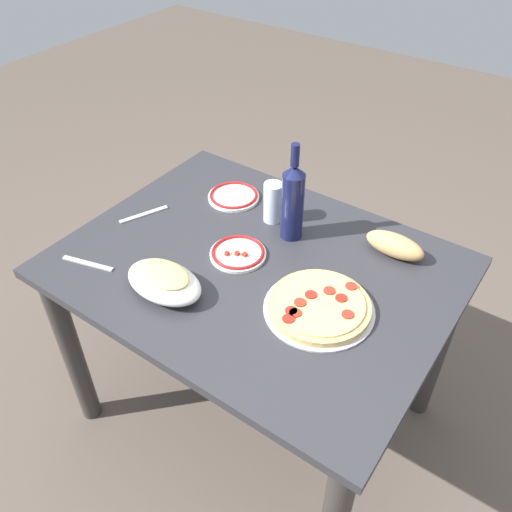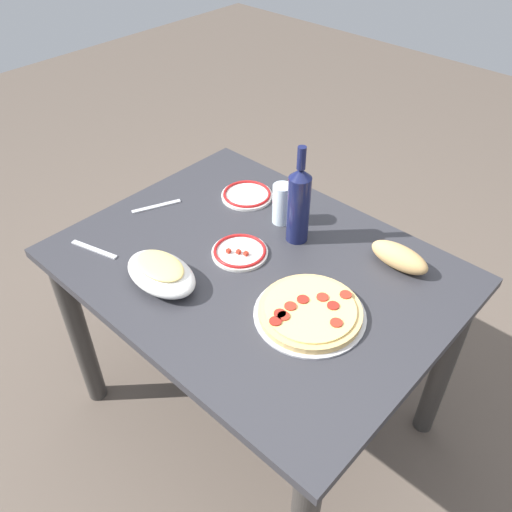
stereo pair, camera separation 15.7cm
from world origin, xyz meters
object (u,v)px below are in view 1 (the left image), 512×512
object	(u,v)px
dining_table	(256,296)
bread_loaf	(395,245)
side_plate_far	(238,253)
baked_pasta_dish	(164,280)
water_glass	(273,202)
wine_bottle	(293,201)
pepperoni_pizza	(319,306)
side_plate_near	(234,196)

from	to	relation	value
dining_table	bread_loaf	world-z (taller)	bread_loaf
side_plate_far	baked_pasta_dish	bearing A→B (deg)	73.32
baked_pasta_dish	water_glass	xyz separation A→B (m)	(-0.06, -0.46, 0.03)
wine_bottle	bread_loaf	xyz separation A→B (m)	(-0.31, -0.10, -0.10)
wine_bottle	pepperoni_pizza	bearing A→B (deg)	135.50
dining_table	water_glass	xyz separation A→B (m)	(0.08, -0.21, 0.20)
side_plate_near	baked_pasta_dish	bearing A→B (deg)	104.50
pepperoni_pizza	wine_bottle	size ratio (longest dim) A/B	0.94
water_glass	side_plate_near	world-z (taller)	water_glass
side_plate_near	wine_bottle	bearing A→B (deg)	167.30
pepperoni_pizza	water_glass	xyz separation A→B (m)	(0.33, -0.27, 0.05)
dining_table	wine_bottle	xyz separation A→B (m)	(-0.01, -0.18, 0.27)
pepperoni_pizza	bread_loaf	xyz separation A→B (m)	(-0.07, -0.34, 0.02)
side_plate_far	bread_loaf	size ratio (longest dim) A/B	0.94
baked_pasta_dish	water_glass	bearing A→B (deg)	-97.05
pepperoni_pizza	baked_pasta_dish	world-z (taller)	baked_pasta_dish
dining_table	side_plate_far	bearing A→B (deg)	-1.00
pepperoni_pizza	bread_loaf	size ratio (longest dim) A/B	1.65
side_plate_near	side_plate_far	size ratio (longest dim) A/B	1.04
pepperoni_pizza	side_plate_near	size ratio (longest dim) A/B	1.70
side_plate_near	water_glass	bearing A→B (deg)	171.75
water_glass	bread_loaf	bearing A→B (deg)	-170.87
pepperoni_pizza	bread_loaf	bearing A→B (deg)	-101.20
wine_bottle	side_plate_near	size ratio (longest dim) A/B	1.81
water_glass	side_plate_far	world-z (taller)	water_glass
dining_table	wine_bottle	world-z (taller)	wine_bottle
side_plate_near	side_plate_far	distance (m)	0.31
water_glass	side_plate_far	distance (m)	0.22
bread_loaf	wine_bottle	bearing A→B (deg)	18.16
baked_pasta_dish	side_plate_far	bearing A→B (deg)	-106.68
wine_bottle	water_glass	world-z (taller)	wine_bottle
baked_pasta_dish	side_plate_far	world-z (taller)	baked_pasta_dish
dining_table	side_plate_near	world-z (taller)	side_plate_near
pepperoni_pizza	side_plate_near	bearing A→B (deg)	-29.97
wine_bottle	baked_pasta_dish	bearing A→B (deg)	70.24
wine_bottle	bread_loaf	size ratio (longest dim) A/B	1.76
bread_loaf	dining_table	bearing A→B (deg)	41.29
wine_bottle	water_glass	distance (m)	0.12
wine_bottle	side_plate_far	size ratio (longest dim) A/B	1.87
dining_table	baked_pasta_dish	distance (m)	0.33
dining_table	water_glass	bearing A→B (deg)	-68.53
side_plate_far	dining_table	bearing A→B (deg)	179.00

